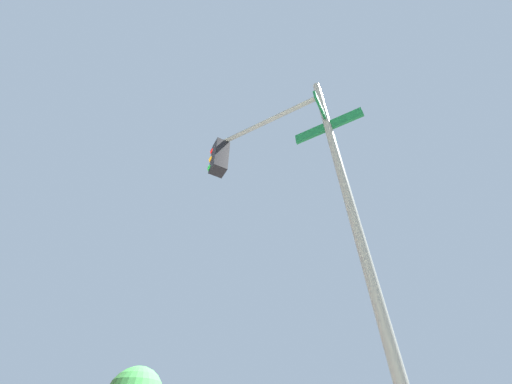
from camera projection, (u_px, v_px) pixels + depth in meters
traffic_signal_near at (277, 172)px, 4.57m from camera, size 2.53×1.72×6.36m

